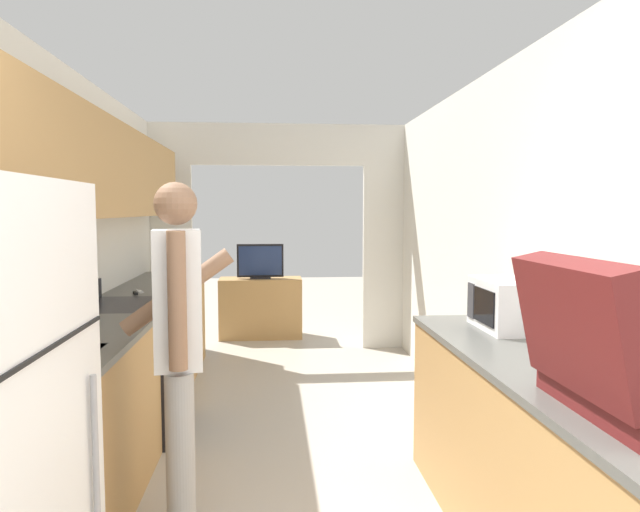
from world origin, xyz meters
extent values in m
cube|color=silver|center=(-1.42, 2.00, 1.25)|extent=(0.06, 7.60, 2.50)
cube|color=#B2844C|center=(-1.23, 2.98, 1.83)|extent=(0.32, 4.03, 0.64)
cube|color=silver|center=(1.42, 2.00, 1.25)|extent=(0.06, 7.60, 2.50)
cube|color=silver|center=(-1.27, 5.23, 1.02)|extent=(0.65, 0.06, 2.05)
cube|color=silver|center=(1.27, 5.23, 1.02)|extent=(0.65, 0.06, 2.05)
cube|color=silver|center=(0.00, 5.23, 2.27)|extent=(3.19, 0.06, 0.45)
cube|color=#B2844C|center=(-1.09, 1.76, 0.44)|extent=(0.60, 1.58, 0.88)
cube|color=#565651|center=(-1.09, 1.75, 0.90)|extent=(0.62, 1.59, 0.03)
cube|color=#B2844C|center=(-1.09, 4.13, 0.44)|extent=(0.60, 1.72, 0.88)
cube|color=#565651|center=(-1.09, 4.14, 0.90)|extent=(0.62, 1.73, 0.03)
cube|color=#9EA3A8|center=(-1.09, 1.52, 0.91)|extent=(0.42, 0.44, 0.00)
cube|color=#B2844C|center=(1.09, 1.22, 0.44)|extent=(0.60, 2.17, 0.88)
cube|color=#565651|center=(1.09, 1.22, 0.90)|extent=(0.62, 2.19, 0.03)
cube|color=black|center=(-0.68, 0.54, 1.19)|extent=(0.01, 0.79, 0.01)
cylinder|color=#99999E|center=(-0.67, 0.80, 0.69)|extent=(0.02, 0.02, 0.66)
cube|color=black|center=(-1.08, 2.91, 0.46)|extent=(0.62, 0.73, 0.91)
cube|color=black|center=(-0.77, 2.91, 0.46)|extent=(0.01, 0.49, 0.27)
cylinder|color=#B7B7BC|center=(-0.75, 2.91, 0.69)|extent=(0.02, 0.58, 0.02)
cube|color=black|center=(-1.37, 2.91, 0.98)|extent=(0.04, 0.73, 0.14)
cylinder|color=#232328|center=(-0.96, 2.75, 0.91)|extent=(0.16, 0.16, 0.01)
cylinder|color=#232328|center=(-0.96, 3.07, 0.91)|extent=(0.16, 0.16, 0.01)
cylinder|color=#232328|center=(-1.21, 2.75, 0.91)|extent=(0.16, 0.16, 0.01)
cylinder|color=#232328|center=(-1.21, 3.07, 0.91)|extent=(0.16, 0.16, 0.01)
cylinder|color=#9E9E9E|center=(-0.50, 1.43, 0.42)|extent=(0.15, 0.15, 0.84)
cylinder|color=#9E9E9E|center=(-0.52, 1.60, 0.42)|extent=(0.15, 0.15, 0.84)
cube|color=white|center=(-0.51, 1.52, 1.16)|extent=(0.24, 0.24, 0.63)
cylinder|color=#8C664C|center=(-0.49, 1.37, 1.18)|extent=(0.09, 0.09, 0.60)
cylinder|color=#8C664C|center=(-0.53, 1.66, 1.18)|extent=(0.54, 0.16, 0.41)
sphere|color=#8C664C|center=(-0.51, 1.52, 1.59)|extent=(0.19, 0.19, 0.19)
cube|color=#5B1919|center=(0.88, 0.59, 1.20)|extent=(0.20, 0.61, 0.43)
cube|color=#2D2D33|center=(1.09, 0.91, 1.17)|extent=(0.25, 0.02, 0.10)
cube|color=white|center=(1.21, 1.88, 1.05)|extent=(0.33, 0.46, 0.27)
cube|color=black|center=(1.05, 1.84, 1.05)|extent=(0.01, 0.27, 0.19)
cube|color=#38383D|center=(1.05, 2.04, 1.05)|extent=(0.01, 0.09, 0.20)
cube|color=#B2844C|center=(-0.22, 5.87, 0.36)|extent=(1.00, 0.42, 0.73)
cube|color=black|center=(-0.22, 5.83, 0.74)|extent=(0.25, 0.16, 0.02)
cube|color=black|center=(-0.22, 5.83, 0.95)|extent=(0.56, 0.04, 0.40)
cube|color=navy|center=(-0.22, 5.81, 0.95)|extent=(0.52, 0.01, 0.35)
cube|color=#B7B7BC|center=(-1.13, 3.52, 0.92)|extent=(0.10, 0.19, 0.00)
cube|color=black|center=(-1.13, 3.37, 0.92)|extent=(0.06, 0.11, 0.02)
camera|label=1|loc=(-0.08, -1.09, 1.57)|focal=32.00mm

